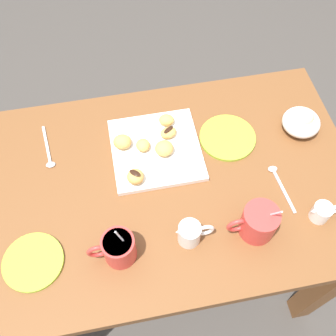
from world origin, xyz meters
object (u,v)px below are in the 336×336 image
Objects in this scene: cream_pitcher_white at (191,233)px; saucer_lime_right at (33,262)px; pastry_plate_square at (156,150)px; beignet_2 at (143,145)px; saucer_lime_left at (228,138)px; coffee_mug_red_right at (118,248)px; beignet_1 at (166,120)px; beignet_0 at (135,177)px; beignet_3 at (164,148)px; beignet_5 at (122,142)px; beignet_4 at (168,133)px; dining_table at (174,202)px; chocolate_sauce_pitcher at (322,212)px; ice_cream_bowl at (302,121)px; coffee_mug_red_left at (258,222)px.

saucer_lime_right is at bearing -1.73° from cream_pitcher_white.
pastry_plate_square is at bearing -142.78° from saucer_lime_right.
saucer_lime_left is at bearing 179.49° from beignet_2.
coffee_mug_red_right is 0.44m from beignet_1.
cream_pitcher_white reaches higher than beignet_0.
beignet_3 reaches higher than saucer_lime_right.
beignet_2 is 0.06m from beignet_5.
cream_pitcher_white is at bearing 58.17° from saucer_lime_left.
beignet_4 is at bearing -139.11° from pastry_plate_square.
saucer_lime_left is at bearing -148.43° from dining_table.
saucer_lime_right is at bearing -1.25° from chocolate_sauce_pitcher.
ice_cream_bowl is 0.42m from beignet_4.
cream_pitcher_white is 0.28m from beignet_3.
coffee_mug_red_right is at bearing 174.66° from saucer_lime_right.
beignet_2 is at bearing -0.88° from ice_cream_bowl.
beignet_5 is (0.32, -0.33, -0.02)m from coffee_mug_red_left.
beignet_3 is at bearing -36.44° from chocolate_sauce_pitcher.
beignet_5 is (-0.28, -0.31, 0.03)m from saucer_lime_right.
beignet_2 is at bearing 21.44° from beignet_4.
beignet_2 is 0.80× the size of beignet_5.
coffee_mug_red_right is 2.93× the size of beignet_1.
pastry_plate_square is 0.06m from beignet_4.
saucer_lime_left is at bearing -140.67° from coffee_mug_red_right.
coffee_mug_red_left is 0.85× the size of saucer_lime_left.
beignet_0 is 0.13m from beignet_5.
pastry_plate_square is 1.68× the size of saucer_lime_right.
coffee_mug_red_right is 0.23m from saucer_lime_right.
beignet_5 is (0.14, 0.01, 0.01)m from beignet_4.
chocolate_sauce_pitcher is 0.60m from beignet_5.
dining_table is at bearing -27.11° from chocolate_sauce_pitcher.
beignet_0 is (0.11, -0.01, 0.17)m from dining_table.
ice_cream_bowl is at bearing 178.69° from saucer_lime_left.
beignet_1 is at bearing -47.61° from chocolate_sauce_pitcher.
saucer_lime_left is 0.32m from beignet_0.
ice_cream_bowl is 0.50m from beignet_2.
chocolate_sauce_pitcher is 0.58× the size of saucer_lime_right.
beignet_2 is (0.07, -0.12, 0.17)m from dining_table.
pastry_plate_square is 0.46m from ice_cream_bowl.
chocolate_sauce_pitcher is at bearing -178.80° from coffee_mug_red_left.
chocolate_sauce_pitcher is at bearing 79.63° from ice_cream_bowl.
ice_cream_bowl reaches higher than beignet_3.
beignet_4 is (-0.12, -0.14, -0.01)m from beignet_0.
coffee_mug_red_left reaches higher than saucer_lime_right.
coffee_mug_red_left is (-0.22, 0.31, 0.04)m from pastry_plate_square.
beignet_2 is at bearing -10.41° from pastry_plate_square.
coffee_mug_red_left is at bearing 133.45° from beignet_5.
saucer_lime_right is (0.22, -0.02, -0.04)m from coffee_mug_red_right.
beignet_5 is (0.06, -0.02, 0.00)m from beignet_2.
coffee_mug_red_left is at bearing 51.64° from ice_cream_bowl.
saucer_lime_left is 3.52× the size of beignet_0.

